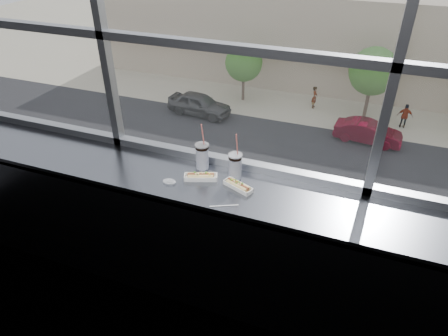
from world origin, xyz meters
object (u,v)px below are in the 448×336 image
(car_far_a, at_px, (199,101))
(car_near_b, at_px, (237,169))
(hotdog_tray_right, at_px, (238,186))
(wrapper, at_px, (169,181))
(car_near_c, at_px, (339,190))
(pedestrian_b, at_px, (315,95))
(soda_cup_left, at_px, (202,155))
(tree_left, at_px, (244,63))
(tree_center, at_px, (373,71))
(loose_straw, at_px, (224,206))
(pedestrian_c, at_px, (406,114))
(soda_cup_right, at_px, (235,165))
(hotdog_tray_left, at_px, (201,176))
(car_far_b, at_px, (369,129))

(car_far_a, bearing_deg, car_near_b, -137.76)
(hotdog_tray_right, distance_m, car_far_a, 28.90)
(wrapper, distance_m, car_far_a, 28.80)
(car_near_c, relative_size, pedestrian_b, 2.77)
(soda_cup_left, xyz_separation_m, tree_left, (-8.63, 28.11, -8.95))
(car_near_b, bearing_deg, tree_center, -26.39)
(loose_straw, height_order, pedestrian_c, loose_straw)
(tree_center, bearing_deg, car_far_a, -161.96)
(car_far_a, height_order, tree_left, tree_left)
(loose_straw, distance_m, car_near_b, 20.57)
(loose_straw, bearing_deg, pedestrian_c, 56.79)
(loose_straw, bearing_deg, car_far_a, 89.35)
(soda_cup_right, distance_m, loose_straw, 0.36)
(hotdog_tray_left, relative_size, soda_cup_right, 0.67)
(wrapper, bearing_deg, car_near_c, 86.81)
(loose_straw, bearing_deg, car_near_b, 82.69)
(hotdog_tray_left, bearing_deg, car_near_c, 67.23)
(car_far_a, bearing_deg, tree_left, -23.97)
(car_near_c, xyz_separation_m, car_far_a, (-11.70, 8.00, 0.15))
(loose_straw, xyz_separation_m, car_near_b, (-5.36, 16.50, -11.05))
(soda_cup_right, bearing_deg, wrapper, -151.70)
(soda_cup_left, bearing_deg, hotdog_tray_right, -25.14)
(hotdog_tray_left, relative_size, tree_center, 0.05)
(car_far_a, height_order, car_far_b, car_far_a)
(wrapper, relative_size, car_far_b, 0.02)
(hotdog_tray_left, height_order, hotdog_tray_right, hotdog_tray_left)
(wrapper, bearing_deg, pedestrian_c, 81.13)
(hotdog_tray_right, xyz_separation_m, tree_left, (-8.97, 28.27, -8.87))
(hotdog_tray_left, bearing_deg, car_near_b, 87.16)
(wrapper, relative_size, pedestrian_c, 0.04)
(hotdog_tray_right, distance_m, soda_cup_right, 0.16)
(hotdog_tray_left, bearing_deg, loose_straw, -61.61)
(car_near_c, bearing_deg, hotdog_tray_left, 172.75)
(soda_cup_right, distance_m, car_far_a, 28.81)
(pedestrian_c, relative_size, tree_center, 0.40)
(pedestrian_c, distance_m, tree_center, 3.91)
(car_far_b, distance_m, tree_center, 4.85)
(soda_cup_right, bearing_deg, loose_straw, -82.87)
(hotdog_tray_right, xyz_separation_m, car_near_b, (-5.38, 16.27, -11.07))
(car_near_b, xyz_separation_m, tree_center, (6.40, 12.00, 2.71))
(car_near_c, xyz_separation_m, car_far_b, (1.03, 8.00, -0.00))
(hotdog_tray_left, relative_size, soda_cup_left, 0.66)
(hotdog_tray_right, relative_size, pedestrian_b, 0.11)
(hotdog_tray_left, bearing_deg, pedestrian_c, 61.25)
(hotdog_tray_right, relative_size, car_far_b, 0.04)
(car_far_b, bearing_deg, hotdog_tray_right, -178.58)
(soda_cup_right, xyz_separation_m, tree_center, (1.08, 28.15, -8.45))
(pedestrian_c, xyz_separation_m, tree_center, (-2.81, 0.74, 2.61))
(soda_cup_right, xyz_separation_m, car_far_a, (-11.21, 24.15, -11.00))
(hotdog_tray_left, bearing_deg, soda_cup_left, 88.10)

